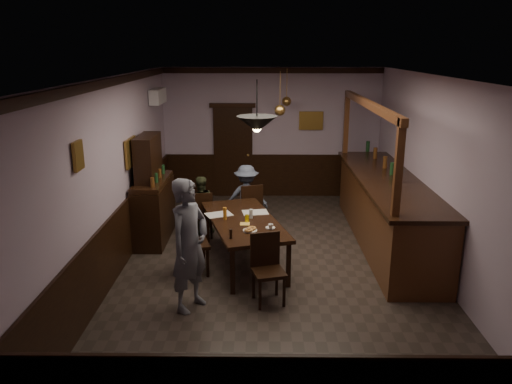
{
  "coord_description": "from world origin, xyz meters",
  "views": [
    {
      "loc": [
        -0.24,
        -7.5,
        3.41
      ],
      "look_at": [
        -0.32,
        0.3,
        1.15
      ],
      "focal_mm": 35.0,
      "sensor_mm": 36.0,
      "label": 1
    }
  ],
  "objects_px": {
    "person_seated_right": "(246,197)",
    "soda_can": "(247,218)",
    "chair_far_right": "(250,207)",
    "sideboard": "(153,199)",
    "pendant_iron": "(257,124)",
    "dining_table": "(243,223)",
    "bar_counter": "(386,209)",
    "coffee_cup": "(271,226)",
    "pendant_brass_far": "(287,101)",
    "chair_near": "(267,265)",
    "person_standing": "(189,245)",
    "chair_far_left": "(202,213)",
    "pendant_brass_mid": "(280,110)",
    "chair_side": "(188,240)",
    "person_seated_left": "(200,205)"
  },
  "relations": [
    {
      "from": "bar_counter",
      "to": "pendant_iron",
      "type": "relative_size",
      "value": 6.41
    },
    {
      "from": "dining_table",
      "to": "pendant_brass_far",
      "type": "relative_size",
      "value": 2.95
    },
    {
      "from": "soda_can",
      "to": "pendant_iron",
      "type": "relative_size",
      "value": 0.17
    },
    {
      "from": "soda_can",
      "to": "bar_counter",
      "type": "distance_m",
      "value": 2.66
    },
    {
      "from": "chair_near",
      "to": "pendant_brass_mid",
      "type": "bearing_deg",
      "value": 69.51
    },
    {
      "from": "soda_can",
      "to": "pendant_iron",
      "type": "xyz_separation_m",
      "value": [
        0.16,
        -0.63,
        1.59
      ]
    },
    {
      "from": "person_standing",
      "to": "coffee_cup",
      "type": "xyz_separation_m",
      "value": [
        1.09,
        1.03,
        -0.11
      ]
    },
    {
      "from": "chair_far_left",
      "to": "bar_counter",
      "type": "xyz_separation_m",
      "value": [
        3.32,
        -0.21,
        0.15
      ]
    },
    {
      "from": "chair_near",
      "to": "chair_side",
      "type": "relative_size",
      "value": 0.92
    },
    {
      "from": "chair_side",
      "to": "pendant_brass_mid",
      "type": "height_order",
      "value": "pendant_brass_mid"
    },
    {
      "from": "chair_far_left",
      "to": "bar_counter",
      "type": "relative_size",
      "value": 0.2
    },
    {
      "from": "pendant_brass_far",
      "to": "person_seated_right",
      "type": "bearing_deg",
      "value": -116.7
    },
    {
      "from": "person_standing",
      "to": "person_seated_right",
      "type": "relative_size",
      "value": 1.43
    },
    {
      "from": "person_seated_left",
      "to": "bar_counter",
      "type": "relative_size",
      "value": 0.24
    },
    {
      "from": "soda_can",
      "to": "pendant_brass_far",
      "type": "height_order",
      "value": "pendant_brass_far"
    },
    {
      "from": "person_seated_right",
      "to": "pendant_brass_mid",
      "type": "relative_size",
      "value": 1.57
    },
    {
      "from": "coffee_cup",
      "to": "pendant_brass_far",
      "type": "height_order",
      "value": "pendant_brass_far"
    },
    {
      "from": "chair_side",
      "to": "sideboard",
      "type": "relative_size",
      "value": 0.54
    },
    {
      "from": "coffee_cup",
      "to": "pendant_iron",
      "type": "height_order",
      "value": "pendant_iron"
    },
    {
      "from": "person_standing",
      "to": "chair_near",
      "type": "bearing_deg",
      "value": -46.67
    },
    {
      "from": "sideboard",
      "to": "pendant_iron",
      "type": "xyz_separation_m",
      "value": [
        1.91,
        -1.81,
        1.62
      ]
    },
    {
      "from": "person_standing",
      "to": "soda_can",
      "type": "distance_m",
      "value": 1.54
    },
    {
      "from": "chair_far_left",
      "to": "pendant_iron",
      "type": "xyz_separation_m",
      "value": [
        1.02,
        -1.87,
        1.91
      ]
    },
    {
      "from": "pendant_brass_mid",
      "to": "person_standing",
      "type": "bearing_deg",
      "value": -112.13
    },
    {
      "from": "dining_table",
      "to": "bar_counter",
      "type": "height_order",
      "value": "bar_counter"
    },
    {
      "from": "chair_far_right",
      "to": "sideboard",
      "type": "xyz_separation_m",
      "value": [
        -1.77,
        -0.31,
        0.24
      ]
    },
    {
      "from": "person_standing",
      "to": "pendant_iron",
      "type": "bearing_deg",
      "value": -19.64
    },
    {
      "from": "dining_table",
      "to": "sideboard",
      "type": "bearing_deg",
      "value": 148.43
    },
    {
      "from": "person_seated_right",
      "to": "pendant_iron",
      "type": "distance_m",
      "value": 2.97
    },
    {
      "from": "soda_can",
      "to": "pendant_brass_far",
      "type": "xyz_separation_m",
      "value": [
        0.76,
        3.39,
        1.49
      ]
    },
    {
      "from": "person_seated_right",
      "to": "soda_can",
      "type": "relative_size",
      "value": 10.57
    },
    {
      "from": "sideboard",
      "to": "chair_far_left",
      "type": "bearing_deg",
      "value": 3.92
    },
    {
      "from": "dining_table",
      "to": "chair_side",
      "type": "distance_m",
      "value": 0.96
    },
    {
      "from": "dining_table",
      "to": "pendant_brass_far",
      "type": "xyz_separation_m",
      "value": [
        0.82,
        3.25,
        1.61
      ]
    },
    {
      "from": "chair_far_left",
      "to": "person_standing",
      "type": "bearing_deg",
      "value": 85.12
    },
    {
      "from": "person_standing",
      "to": "pendant_iron",
      "type": "distance_m",
      "value": 1.88
    },
    {
      "from": "chair_far_left",
      "to": "chair_far_right",
      "type": "height_order",
      "value": "chair_far_right"
    },
    {
      "from": "coffee_cup",
      "to": "soda_can",
      "type": "distance_m",
      "value": 0.5
    },
    {
      "from": "coffee_cup",
      "to": "bar_counter",
      "type": "distance_m",
      "value": 2.49
    },
    {
      "from": "chair_near",
      "to": "dining_table",
      "type": "bearing_deg",
      "value": 90.73
    },
    {
      "from": "coffee_cup",
      "to": "chair_far_right",
      "type": "bearing_deg",
      "value": 84.73
    },
    {
      "from": "chair_far_left",
      "to": "chair_near",
      "type": "bearing_deg",
      "value": 108.33
    },
    {
      "from": "person_seated_right",
      "to": "bar_counter",
      "type": "relative_size",
      "value": 0.28
    },
    {
      "from": "chair_near",
      "to": "pendant_brass_mid",
      "type": "distance_m",
      "value": 3.43
    },
    {
      "from": "chair_far_left",
      "to": "pendant_iron",
      "type": "bearing_deg",
      "value": 110.75
    },
    {
      "from": "chair_side",
      "to": "sideboard",
      "type": "xyz_separation_m",
      "value": [
        -0.84,
        1.49,
        0.2
      ]
    },
    {
      "from": "chair_far_left",
      "to": "chair_side",
      "type": "bearing_deg",
      "value": 80.4
    },
    {
      "from": "pendant_brass_mid",
      "to": "sideboard",
      "type": "bearing_deg",
      "value": -164.93
    },
    {
      "from": "bar_counter",
      "to": "pendant_brass_mid",
      "type": "height_order",
      "value": "pendant_brass_mid"
    },
    {
      "from": "dining_table",
      "to": "pendant_iron",
      "type": "bearing_deg",
      "value": -73.78
    }
  ]
}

